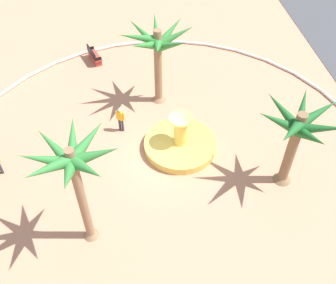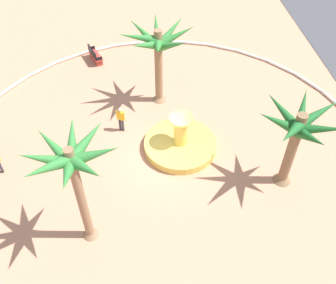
{
  "view_description": "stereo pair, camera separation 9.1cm",
  "coord_description": "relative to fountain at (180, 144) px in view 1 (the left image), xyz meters",
  "views": [
    {
      "loc": [
        13.95,
        -1.43,
        15.64
      ],
      "look_at": [
        -0.19,
        0.31,
        1.0
      ],
      "focal_mm": 41.63,
      "sensor_mm": 36.0,
      "label": 1
    },
    {
      "loc": [
        13.96,
        -1.33,
        15.64
      ],
      "look_at": [
        -0.19,
        0.31,
        1.0
      ],
      "focal_mm": 41.63,
      "sensor_mm": 36.0,
      "label": 2
    }
  ],
  "objects": [
    {
      "name": "palm_tree_mid_plaza",
      "position": [
        2.86,
        4.85,
        3.15
      ],
      "size": [
        3.95,
        4.1,
        4.74
      ],
      "color": "brown",
      "rests_on": "ground"
    },
    {
      "name": "palm_tree_by_curb",
      "position": [
        -4.27,
        -0.74,
        3.53
      ],
      "size": [
        4.33,
        4.42,
        5.09
      ],
      "color": "#8E6B4C",
      "rests_on": "ground"
    },
    {
      "name": "fountain",
      "position": [
        0.0,
        0.0,
        0.0
      ],
      "size": [
        3.97,
        3.97,
        2.24
      ],
      "color": "gold",
      "rests_on": "ground"
    },
    {
      "name": "ground_plane",
      "position": [
        0.64,
        -1.04,
        -0.32
      ],
      "size": [
        80.0,
        80.0,
        0.0
      ],
      "primitive_type": "plane",
      "color": "tan"
    },
    {
      "name": "palm_tree_near_fountain",
      "position": [
        4.94,
        -4.8,
        4.45
      ],
      "size": [
        3.7,
        3.73,
        5.95
      ],
      "color": "#8E6B4C",
      "rests_on": "ground"
    },
    {
      "name": "plaza_curb",
      "position": [
        0.64,
        -1.04,
        -0.22
      ],
      "size": [
        23.42,
        23.42,
        0.2
      ],
      "primitive_type": "torus",
      "color": "silver",
      "rests_on": "ground"
    },
    {
      "name": "person_pedestrian_stroll",
      "position": [
        -1.8,
        -3.14,
        0.6
      ],
      "size": [
        0.34,
        0.47,
        1.63
      ],
      "color": "#33333D",
      "rests_on": "ground"
    },
    {
      "name": "bench_west",
      "position": [
        -9.04,
        -4.73,
        0.03
      ],
      "size": [
        1.67,
        1.03,
        1.0
      ],
      "color": "#B73D33",
      "rests_on": "ground"
    }
  ]
}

